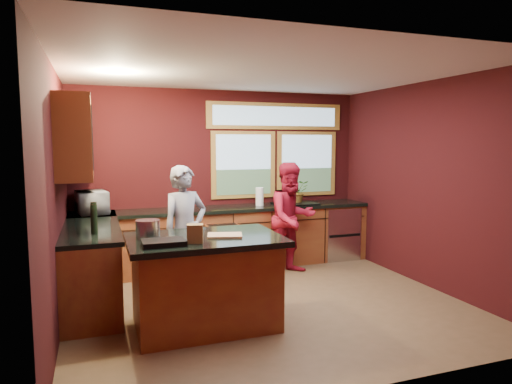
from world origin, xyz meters
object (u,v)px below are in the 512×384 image
person_grey (185,231)px  person_red (292,218)px  cutting_board (225,235)px  stock_pot (148,229)px  island (205,281)px

person_grey → person_red: 1.70m
person_grey → person_red: person_grey is taller
cutting_board → person_red: bearing=46.9°
person_grey → person_red: size_ratio=1.00×
person_red → person_grey: bearing=-174.1°
cutting_board → stock_pot: 0.78m
island → stock_pot: bearing=164.7°
stock_pot → person_red: bearing=31.3°
stock_pot → cutting_board: bearing=-14.9°
island → cutting_board: size_ratio=4.43×
cutting_board → stock_pot: stock_pot is taller
stock_pot → island: bearing=-15.3°
person_grey → stock_pot: size_ratio=6.77×
cutting_board → stock_pot: bearing=165.1°
person_red → stock_pot: person_red is taller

